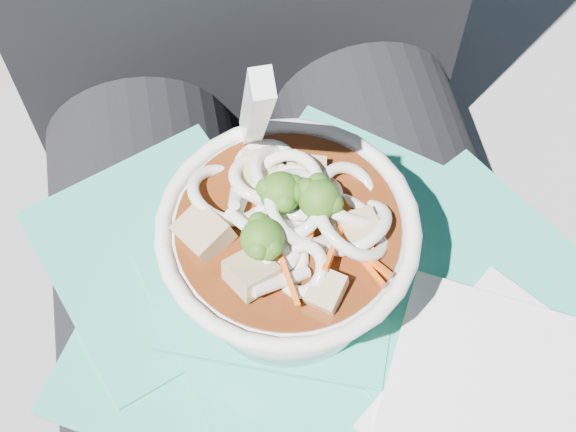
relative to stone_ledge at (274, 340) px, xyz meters
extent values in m
cube|color=slate|center=(0.00, 0.00, 0.00)|extent=(1.06, 0.63, 0.44)
cylinder|color=black|center=(-0.09, -0.15, 0.30)|extent=(0.15, 0.48, 0.15)
cylinder|color=black|center=(0.09, -0.15, 0.30)|extent=(0.15, 0.48, 0.15)
cube|color=teal|center=(0.00, -0.12, 0.37)|extent=(0.24, 0.24, 0.00)
cube|color=teal|center=(0.01, -0.14, 0.37)|extent=(0.23, 0.24, 0.00)
cube|color=teal|center=(-0.08, -0.13, 0.38)|extent=(0.18, 0.19, 0.00)
cube|color=teal|center=(0.02, -0.13, 0.38)|extent=(0.18, 0.22, 0.00)
cube|color=teal|center=(-0.08, -0.08, 0.38)|extent=(0.18, 0.19, 0.00)
cube|color=teal|center=(0.01, -0.13, 0.38)|extent=(0.21, 0.21, 0.00)
cube|color=teal|center=(0.01, -0.15, 0.38)|extent=(0.14, 0.12, 0.00)
cube|color=teal|center=(0.03, -0.06, 0.38)|extent=(0.16, 0.16, 0.00)
cube|color=teal|center=(0.10, -0.15, 0.38)|extent=(0.22, 0.22, 0.00)
cube|color=teal|center=(-0.01, -0.11, 0.39)|extent=(0.17, 0.16, 0.00)
cube|color=silver|center=(0.11, -0.22, 0.39)|extent=(0.19, 0.19, 0.00)
cube|color=silver|center=(0.10, -0.21, 0.39)|extent=(0.17, 0.17, 0.00)
torus|color=white|center=(-0.01, -0.12, 0.46)|extent=(0.14, 0.14, 0.01)
cylinder|color=#4E200B|center=(-0.01, -0.12, 0.46)|extent=(0.12, 0.12, 0.01)
torus|color=white|center=(0.00, -0.10, 0.47)|extent=(0.06, 0.06, 0.03)
torus|color=white|center=(-0.01, -0.13, 0.47)|extent=(0.05, 0.05, 0.04)
torus|color=white|center=(0.00, -0.12, 0.48)|extent=(0.06, 0.06, 0.04)
torus|color=white|center=(0.02, -0.13, 0.47)|extent=(0.06, 0.06, 0.04)
torus|color=white|center=(0.00, -0.10, 0.47)|extent=(0.06, 0.06, 0.04)
torus|color=white|center=(0.03, -0.10, 0.47)|extent=(0.04, 0.04, 0.02)
torus|color=white|center=(0.00, -0.09, 0.47)|extent=(0.06, 0.06, 0.04)
torus|color=white|center=(-0.04, -0.09, 0.47)|extent=(0.05, 0.06, 0.03)
torus|color=white|center=(-0.02, -0.14, 0.47)|extent=(0.04, 0.04, 0.01)
torus|color=white|center=(-0.02, -0.09, 0.47)|extent=(0.05, 0.05, 0.02)
torus|color=white|center=(-0.01, -0.11, 0.47)|extent=(0.05, 0.05, 0.02)
torus|color=white|center=(0.00, -0.12, 0.47)|extent=(0.04, 0.04, 0.03)
torus|color=white|center=(0.03, -0.11, 0.47)|extent=(0.06, 0.06, 0.04)
torus|color=white|center=(-0.01, -0.08, 0.47)|extent=(0.05, 0.05, 0.01)
torus|color=white|center=(0.00, -0.10, 0.46)|extent=(0.05, 0.04, 0.04)
torus|color=white|center=(-0.01, -0.15, 0.47)|extent=(0.04, 0.04, 0.03)
torus|color=white|center=(0.03, -0.13, 0.47)|extent=(0.06, 0.06, 0.03)
cylinder|color=white|center=(-0.03, -0.12, 0.47)|extent=(0.03, 0.03, 0.01)
cylinder|color=white|center=(0.01, -0.12, 0.47)|extent=(0.03, 0.02, 0.02)
cylinder|color=white|center=(-0.02, -0.15, 0.47)|extent=(0.03, 0.02, 0.02)
cylinder|color=white|center=(-0.03, -0.09, 0.47)|extent=(0.01, 0.03, 0.02)
cylinder|color=olive|center=(0.01, -0.12, 0.47)|extent=(0.01, 0.01, 0.01)
sphere|color=#245513|center=(0.01, -0.12, 0.48)|extent=(0.02, 0.02, 0.02)
sphere|color=#245513|center=(0.01, -0.11, 0.48)|extent=(0.01, 0.01, 0.01)
sphere|color=#245513|center=(0.02, -0.12, 0.48)|extent=(0.01, 0.01, 0.01)
sphere|color=#245513|center=(0.00, -0.11, 0.49)|extent=(0.01, 0.01, 0.01)
sphere|color=#245513|center=(0.01, -0.11, 0.49)|extent=(0.01, 0.01, 0.01)
cylinder|color=olive|center=(-0.01, -0.11, 0.47)|extent=(0.01, 0.01, 0.01)
sphere|color=#245513|center=(-0.01, -0.11, 0.48)|extent=(0.02, 0.02, 0.02)
sphere|color=#245513|center=(0.00, -0.11, 0.49)|extent=(0.01, 0.01, 0.01)
sphere|color=#245513|center=(0.00, -0.11, 0.49)|extent=(0.01, 0.01, 0.01)
sphere|color=#245513|center=(-0.01, -0.12, 0.49)|extent=(0.01, 0.01, 0.01)
sphere|color=#245513|center=(-0.02, -0.11, 0.49)|extent=(0.01, 0.01, 0.01)
cylinder|color=olive|center=(-0.02, -0.13, 0.47)|extent=(0.01, 0.01, 0.01)
sphere|color=#245513|center=(-0.02, -0.13, 0.48)|extent=(0.02, 0.02, 0.02)
sphere|color=#245513|center=(-0.03, -0.14, 0.49)|extent=(0.01, 0.01, 0.01)
sphere|color=#245513|center=(-0.02, -0.13, 0.49)|extent=(0.01, 0.01, 0.01)
sphere|color=#245513|center=(-0.02, -0.14, 0.48)|extent=(0.01, 0.01, 0.01)
sphere|color=#245513|center=(-0.02, -0.14, 0.48)|extent=(0.01, 0.01, 0.01)
cube|color=orange|center=(0.00, -0.11, 0.47)|extent=(0.04, 0.02, 0.01)
cube|color=orange|center=(0.03, -0.13, 0.47)|extent=(0.01, 0.04, 0.00)
cube|color=orange|center=(0.03, -0.15, 0.47)|extent=(0.02, 0.03, 0.01)
cube|color=orange|center=(-0.01, -0.15, 0.48)|extent=(0.01, 0.04, 0.01)
cube|color=orange|center=(0.03, -0.15, 0.47)|extent=(0.02, 0.03, 0.00)
cube|color=orange|center=(0.01, -0.12, 0.47)|extent=(0.01, 0.03, 0.01)
cube|color=orange|center=(0.01, -0.14, 0.48)|extent=(0.02, 0.03, 0.01)
cube|color=tan|center=(0.03, -0.13, 0.47)|extent=(0.02, 0.02, 0.01)
cube|color=tan|center=(0.01, -0.09, 0.47)|extent=(0.02, 0.02, 0.01)
cube|color=tan|center=(-0.02, -0.08, 0.47)|extent=(0.03, 0.03, 0.02)
cube|color=tan|center=(-0.05, -0.12, 0.47)|extent=(0.03, 0.03, 0.02)
cube|color=tan|center=(-0.03, -0.15, 0.47)|extent=(0.03, 0.03, 0.02)
cube|color=tan|center=(0.00, -0.16, 0.47)|extent=(0.03, 0.03, 0.02)
ellipsoid|color=white|center=(-0.02, -0.13, 0.47)|extent=(0.03, 0.04, 0.01)
cube|color=white|center=(-0.02, -0.08, 0.52)|extent=(0.01, 0.07, 0.12)
camera|label=1|loc=(-0.05, -0.32, 0.83)|focal=50.00mm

